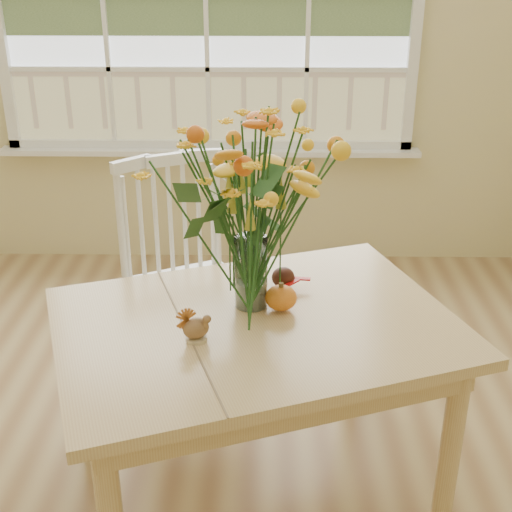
{
  "coord_description": "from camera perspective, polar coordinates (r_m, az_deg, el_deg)",
  "views": [
    {
      "loc": [
        0.34,
        -1.66,
        1.78
      ],
      "look_at": [
        0.3,
        0.28,
        0.9
      ],
      "focal_mm": 48.0,
      "sensor_mm": 36.0,
      "label": 1
    }
  ],
  "objects": [
    {
      "name": "flower_vase",
      "position": [
        2.15,
        -0.44,
        4.5
      ],
      "size": [
        0.51,
        0.51,
        0.61
      ],
      "color": "white",
      "rests_on": "dining_table"
    },
    {
      "name": "windsor_chair",
      "position": [
        2.85,
        -6.29,
        -1.05
      ],
      "size": [
        0.61,
        0.6,
        1.0
      ],
      "rotation": [
        0.0,
        0.0,
        0.47
      ],
      "color": "white",
      "rests_on": "floor"
    },
    {
      "name": "turkey_figurine",
      "position": [
        2.09,
        -5.03,
        -6.02
      ],
      "size": [
        0.1,
        0.09,
        0.1
      ],
      "rotation": [
        0.0,
        0.0,
        0.42
      ],
      "color": "#CCB78C",
      "rests_on": "dining_table"
    },
    {
      "name": "wall_back",
      "position": [
        3.94,
        -4.1,
        18.22
      ],
      "size": [
        4.0,
        0.02,
        2.7
      ],
      "primitive_type": "cube",
      "color": "beige",
      "rests_on": "floor"
    },
    {
      "name": "pumpkin",
      "position": [
        2.25,
        2.1,
        -3.6
      ],
      "size": [
        0.11,
        0.11,
        0.08
      ],
      "primitive_type": "ellipsoid",
      "color": "orange",
      "rests_on": "dining_table"
    },
    {
      "name": "dining_table",
      "position": [
        2.26,
        -0.01,
        -7.42
      ],
      "size": [
        1.49,
        1.27,
        0.68
      ],
      "rotation": [
        0.0,
        0.0,
        0.34
      ],
      "color": "tan",
      "rests_on": "floor"
    },
    {
      "name": "dark_gourd",
      "position": [
        2.4,
        2.28,
        -1.88
      ],
      "size": [
        0.13,
        0.09,
        0.07
      ],
      "color": "#38160F",
      "rests_on": "dining_table"
    }
  ]
}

